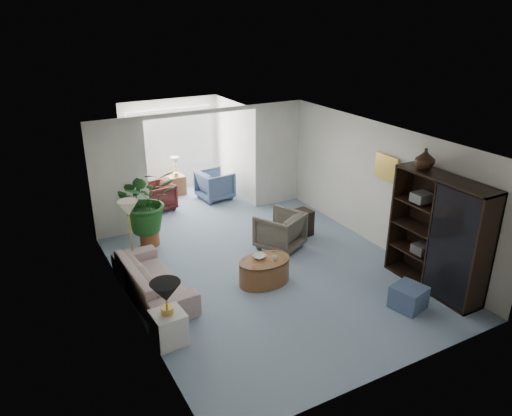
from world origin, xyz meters
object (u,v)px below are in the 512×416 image
framed_picture (387,168)px  entertainment_cabinet (438,234)px  sunroom_chair_maroon (158,197)px  plant_pot (150,237)px  side_table_dark (301,223)px  sofa (153,279)px  wingback_chair (280,231)px  cabinet_urn (425,159)px  coffee_cup (275,258)px  sunroom_table (177,185)px  table_lamp (166,292)px  coffee_bowl (259,257)px  sunroom_chair_blue (215,185)px  coffee_table (264,271)px  end_table (169,328)px  floor_lamp (128,208)px  ottoman (408,297)px

framed_picture → entertainment_cabinet: 1.74m
sunroom_chair_maroon → plant_pot: bearing=-29.7°
framed_picture → side_table_dark: (-1.08, 1.26, -1.42)m
framed_picture → sofa: (-4.55, 0.50, -1.40)m
wingback_chair → cabinet_urn: (1.55, -2.04, 1.81)m
coffee_cup → side_table_dark: bearing=43.8°
wingback_chair → sunroom_chair_maroon: (-1.51, 3.14, -0.05)m
coffee_cup → sunroom_table: (0.02, 5.01, -0.24)m
sofa → table_lamp: bearing=168.1°
sunroom_table → framed_picture: bearing=-62.4°
coffee_bowl → sunroom_chair_blue: 4.18m
coffee_table → plant_pot: size_ratio=2.37×
framed_picture → end_table: bearing=-169.8°
floor_lamp → coffee_table: (1.91, -1.51, -1.02)m
table_lamp → sunroom_chair_maroon: table_lamp is taller
ottoman → entertainment_cabinet: bearing=18.8°
end_table → sunroom_chair_blue: size_ratio=0.62×
sunroom_chair_blue → table_lamp: bearing=142.8°
framed_picture → wingback_chair: size_ratio=0.60×
plant_pot → floor_lamp: bearing=-122.4°
wingback_chair → sunroom_table: (-0.76, 3.89, -0.13)m
table_lamp → cabinet_urn: size_ratio=1.27×
sunroom_chair_maroon → framed_picture: bearing=32.4°
coffee_table → ottoman: 2.44m
entertainment_cabinet → sunroom_chair_maroon: (-3.06, 5.68, -0.68)m
entertainment_cabinet → table_lamp: bearing=170.8°
sofa → coffee_cup: size_ratio=22.65×
coffee_cup → entertainment_cabinet: (2.33, -1.42, 0.52)m
coffee_table → sunroom_table: bearing=88.0°
coffee_bowl → entertainment_cabinet: (2.53, -1.62, 0.53)m
entertainment_cabinet → coffee_bowl: bearing=147.4°
coffee_cup → sunroom_chair_blue: size_ratio=0.11×
end_table → coffee_cup: size_ratio=5.49×
coffee_bowl → side_table_dark: size_ratio=0.41×
framed_picture → plant_pot: (-4.03, 2.36, -1.54)m
sofa → coffee_table: 1.92m
end_table → plant_pot: end_table is taller
floor_lamp → cabinet_urn: bearing=-30.0°
coffee_bowl → sunroom_table: 4.82m
coffee_bowl → sunroom_table: (0.22, 4.81, -0.23)m
coffee_table → entertainment_cabinet: size_ratio=0.47×
sunroom_chair_blue → wingback_chair: bearing=173.9°
entertainment_cabinet → sunroom_chair_maroon: bearing=118.3°
coffee_table → wingback_chair: (0.93, 1.02, 0.15)m
end_table → coffee_table: size_ratio=0.52×
coffee_table → coffee_cup: size_ratio=10.51×
sofa → table_lamp: (-0.20, -1.35, 0.55)m
sunroom_table → coffee_cup: bearing=-90.3°
wingback_chair → sunroom_table: 3.96m
coffee_bowl → coffee_cup: bearing=-45.0°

